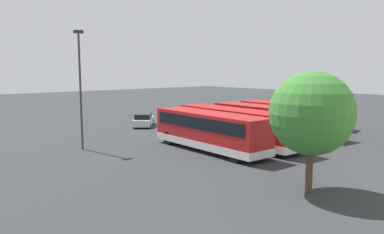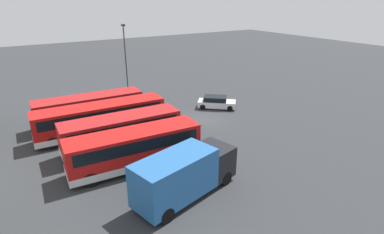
% 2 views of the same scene
% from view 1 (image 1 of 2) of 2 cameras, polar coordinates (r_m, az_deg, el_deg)
% --- Properties ---
extents(ground_plane, '(140.00, 140.00, 0.00)m').
position_cam_1_polar(ground_plane, '(40.43, -2.29, -1.61)').
color(ground_plane, '#2D3033').
extents(bus_single_deck_near_end, '(3.21, 10.28, 2.95)m').
position_cam_1_polar(bus_single_deck_near_end, '(37.29, 14.17, -0.07)').
color(bus_single_deck_near_end, '#B71411').
rests_on(bus_single_deck_near_end, ground).
extents(bus_single_deck_second, '(2.95, 10.17, 2.95)m').
position_cam_1_polar(bus_single_deck_second, '(34.66, 10.49, -0.51)').
color(bus_single_deck_second, '#A51919').
rests_on(bus_single_deck_second, ground).
extents(bus_single_deck_third, '(3.13, 12.15, 2.95)m').
position_cam_1_polar(bus_single_deck_third, '(31.28, 6.73, -1.27)').
color(bus_single_deck_third, '#B71411').
rests_on(bus_single_deck_third, ground).
extents(bus_single_deck_fourth, '(3.03, 10.80, 2.95)m').
position_cam_1_polar(bus_single_deck_fourth, '(28.82, 2.66, -1.96)').
color(bus_single_deck_fourth, '#A51919').
rests_on(bus_single_deck_fourth, ground).
extents(box_truck_blue, '(4.20, 7.88, 3.20)m').
position_cam_1_polar(box_truck_blue, '(42.34, 16.86, 0.81)').
color(box_truck_blue, '#235999').
rests_on(box_truck_blue, ground).
extents(car_hatchback_silver, '(4.21, 4.47, 1.43)m').
position_cam_1_polar(car_hatchback_silver, '(41.65, -7.33, -0.43)').
color(car_hatchback_silver, silver).
rests_on(car_hatchback_silver, ground).
extents(lamp_post_tall, '(0.70, 0.30, 9.15)m').
position_cam_1_polar(lamp_post_tall, '(30.17, -16.57, 5.13)').
color(lamp_post_tall, '#38383D').
rests_on(lamp_post_tall, ground).
extents(tree_rightmost, '(4.24, 4.24, 6.18)m').
position_cam_1_polar(tree_rightmost, '(19.70, 17.64, 0.52)').
color(tree_rightmost, '#4C3823').
rests_on(tree_rightmost, ground).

